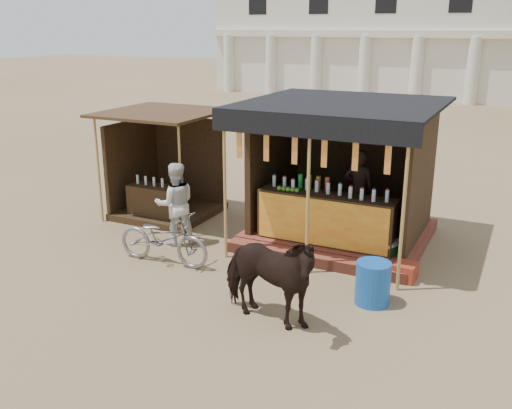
{
  "coord_description": "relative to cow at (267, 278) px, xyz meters",
  "views": [
    {
      "loc": [
        4.23,
        -7.11,
        4.14
      ],
      "look_at": [
        0.0,
        1.6,
        1.1
      ],
      "focal_mm": 40.0,
      "sensor_mm": 36.0,
      "label": 1
    }
  ],
  "objects": [
    {
      "name": "motorbike",
      "position": [
        -2.62,
        1.18,
        -0.24
      ],
      "size": [
        1.84,
        0.7,
        0.95
      ],
      "primitive_type": "imported",
      "rotation": [
        0.0,
        0.0,
        1.61
      ],
      "color": "gray",
      "rests_on": "ground"
    },
    {
      "name": "blue_barrel",
      "position": [
        1.21,
        1.28,
        -0.38
      ],
      "size": [
        0.58,
        0.58,
        0.68
      ],
      "primitive_type": "cylinder",
      "rotation": [
        0.0,
        0.0,
        -0.07
      ],
      "color": "#154FA3",
      "rests_on": "ground"
    },
    {
      "name": "bystander",
      "position": [
        -2.95,
        2.11,
        0.1
      ],
      "size": [
        1.01,
        0.99,
        1.64
      ],
      "primitive_type": "imported",
      "rotation": [
        0.0,
        0.0,
        3.85
      ],
      "color": "silver",
      "rests_on": "ground"
    },
    {
      "name": "background_building",
      "position": [
        -3.13,
        30.31,
        3.26
      ],
      "size": [
        26.0,
        7.45,
        8.18
      ],
      "color": "silver",
      "rests_on": "ground"
    },
    {
      "name": "cow",
      "position": [
        0.0,
        0.0,
        0.0
      ],
      "size": [
        1.8,
        1.03,
        1.44
      ],
      "primitive_type": "imported",
      "rotation": [
        0.0,
        0.0,
        1.42
      ],
      "color": "black",
      "rests_on": "ground"
    },
    {
      "name": "main_stall",
      "position": [
        -0.12,
        3.72,
        0.3
      ],
      "size": [
        3.6,
        3.61,
        2.78
      ],
      "color": "brown",
      "rests_on": "ground"
    },
    {
      "name": "secondary_stall",
      "position": [
        -4.3,
        3.6,
        0.13
      ],
      "size": [
        2.4,
        2.4,
        2.38
      ],
      "color": "#372714",
      "rests_on": "ground"
    },
    {
      "name": "cooler",
      "position": [
        0.94,
        2.96,
        -0.49
      ],
      "size": [
        0.77,
        0.67,
        0.46
      ],
      "color": "#16641A",
      "rests_on": "ground"
    },
    {
      "name": "red_crate",
      "position": [
        1.49,
        2.36,
        -0.57
      ],
      "size": [
        0.39,
        0.42,
        0.3
      ],
      "primitive_type": "cube",
      "rotation": [
        0.0,
        0.0,
        -0.09
      ],
      "color": "maroon",
      "rests_on": "ground"
    },
    {
      "name": "ground",
      "position": [
        -1.13,
        0.36,
        -0.72
      ],
      "size": [
        120.0,
        120.0,
        0.0
      ],
      "primitive_type": "plane",
      "color": "#846B4C",
      "rests_on": "ground"
    }
  ]
}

